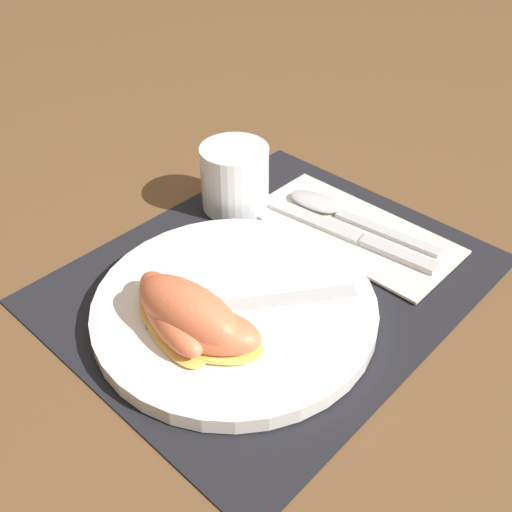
{
  "coord_description": "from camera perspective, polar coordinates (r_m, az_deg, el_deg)",
  "views": [
    {
      "loc": [
        -0.35,
        -0.31,
        0.41
      ],
      "look_at": [
        -0.0,
        0.02,
        0.02
      ],
      "focal_mm": 42.0,
      "sensor_mm": 36.0,
      "label": 1
    }
  ],
  "objects": [
    {
      "name": "placemat",
      "position": [
        0.62,
        1.41,
        -2.14
      ],
      "size": [
        0.42,
        0.35,
        0.0
      ],
      "color": "black",
      "rests_on": "ground_plane"
    },
    {
      "name": "citrus_wedge_0",
      "position": [
        0.54,
        -8.12,
        -5.47
      ],
      "size": [
        0.08,
        0.13,
        0.03
      ],
      "color": "#F7C656",
      "rests_on": "plate"
    },
    {
      "name": "citrus_wedge_1",
      "position": [
        0.53,
        -6.5,
        -5.48
      ],
      "size": [
        0.06,
        0.12,
        0.05
      ],
      "color": "#F7C656",
      "rests_on": "plate"
    },
    {
      "name": "napkin",
      "position": [
        0.69,
        9.19,
        2.44
      ],
      "size": [
        0.11,
        0.23,
        0.0
      ],
      "color": "silver",
      "rests_on": "placemat"
    },
    {
      "name": "citrus_wedge_2",
      "position": [
        0.52,
        -4.67,
        -7.19
      ],
      "size": [
        0.09,
        0.11,
        0.03
      ],
      "color": "#F7C656",
      "rests_on": "plate"
    },
    {
      "name": "spoon",
      "position": [
        0.71,
        7.36,
        4.42
      ],
      "size": [
        0.04,
        0.19,
        0.01
      ],
      "color": "#BCBCC1",
      "rests_on": "napkin"
    },
    {
      "name": "knife",
      "position": [
        0.67,
        8.87,
        2.06
      ],
      "size": [
        0.04,
        0.22,
        0.01
      ],
      "color": "#BCBCC1",
      "rests_on": "napkin"
    },
    {
      "name": "plate",
      "position": [
        0.57,
        -2.03,
        -4.93
      ],
      "size": [
        0.27,
        0.27,
        0.02
      ],
      "color": "white",
      "rests_on": "placemat"
    },
    {
      "name": "fork",
      "position": [
        0.56,
        -1.95,
        -4.77
      ],
      "size": [
        0.17,
        0.13,
        0.0
      ],
      "color": "#BCBCC1",
      "rests_on": "plate"
    },
    {
      "name": "juice_glass",
      "position": [
        0.7,
        -2.02,
        7.15
      ],
      "size": [
        0.08,
        0.08,
        0.08
      ],
      "color": "silver",
      "rests_on": "placemat"
    },
    {
      "name": "ground_plane",
      "position": [
        0.62,
        1.41,
        -2.28
      ],
      "size": [
        3.0,
        3.0,
        0.0
      ],
      "primitive_type": "plane",
      "color": "brown"
    }
  ]
}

